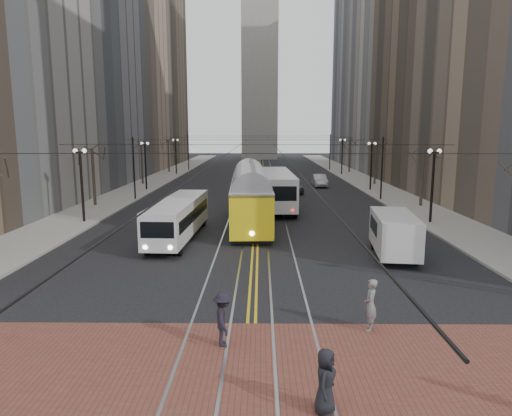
{
  "coord_description": "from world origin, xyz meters",
  "views": [
    {
      "loc": [
        0.35,
        -17.36,
        7.27
      ],
      "look_at": [
        0.08,
        7.65,
        3.0
      ],
      "focal_mm": 32.0,
      "sensor_mm": 36.0,
      "label": 1
    }
  ],
  "objects_px": {
    "streetcar": "(250,201)",
    "sedan_silver": "(320,180)",
    "clock_tower": "(260,13)",
    "rear_bus": "(276,190)",
    "pedestrian_a": "(326,381)",
    "pedestrian_b": "(370,305)",
    "sedan_grey": "(292,186)",
    "cargo_van": "(394,236)",
    "pedestrian_d": "(223,319)",
    "transit_bus": "(179,219)"
  },
  "relations": [
    {
      "from": "streetcar",
      "to": "rear_bus",
      "type": "height_order",
      "value": "streetcar"
    },
    {
      "from": "rear_bus",
      "to": "transit_bus",
      "type": "bearing_deg",
      "value": -120.86
    },
    {
      "from": "cargo_van",
      "to": "pedestrian_a",
      "type": "height_order",
      "value": "cargo_van"
    },
    {
      "from": "clock_tower",
      "to": "rear_bus",
      "type": "height_order",
      "value": "clock_tower"
    },
    {
      "from": "rear_bus",
      "to": "pedestrian_b",
      "type": "xyz_separation_m",
      "value": [
        2.56,
        -26.79,
        -0.72
      ]
    },
    {
      "from": "rear_bus",
      "to": "pedestrian_b",
      "type": "relative_size",
      "value": 6.75
    },
    {
      "from": "pedestrian_b",
      "to": "pedestrian_a",
      "type": "bearing_deg",
      "value": -9.29
    },
    {
      "from": "clock_tower",
      "to": "pedestrian_a",
      "type": "xyz_separation_m",
      "value": [
        2.03,
        -108.5,
        -35.08
      ]
    },
    {
      "from": "cargo_van",
      "to": "streetcar",
      "type": "bearing_deg",
      "value": 138.42
    },
    {
      "from": "clock_tower",
      "to": "sedan_silver",
      "type": "height_order",
      "value": "clock_tower"
    },
    {
      "from": "rear_bus",
      "to": "cargo_van",
      "type": "bearing_deg",
      "value": -71.41
    },
    {
      "from": "rear_bus",
      "to": "pedestrian_b",
      "type": "distance_m",
      "value": 26.92
    },
    {
      "from": "rear_bus",
      "to": "pedestrian_d",
      "type": "bearing_deg",
      "value": -97.31
    },
    {
      "from": "pedestrian_a",
      "to": "pedestrian_d",
      "type": "distance_m",
      "value": 4.76
    },
    {
      "from": "streetcar",
      "to": "sedan_silver",
      "type": "height_order",
      "value": "streetcar"
    },
    {
      "from": "transit_bus",
      "to": "pedestrian_b",
      "type": "height_order",
      "value": "transit_bus"
    },
    {
      "from": "pedestrian_a",
      "to": "pedestrian_b",
      "type": "relative_size",
      "value": 0.9
    },
    {
      "from": "rear_bus",
      "to": "pedestrian_a",
      "type": "distance_m",
      "value": 31.8
    },
    {
      "from": "pedestrian_a",
      "to": "streetcar",
      "type": "bearing_deg",
      "value": 26.82
    },
    {
      "from": "pedestrian_b",
      "to": "pedestrian_d",
      "type": "xyz_separation_m",
      "value": [
        -5.28,
        -1.27,
        -0.02
      ]
    },
    {
      "from": "pedestrian_a",
      "to": "pedestrian_b",
      "type": "distance_m",
      "value": 5.52
    },
    {
      "from": "streetcar",
      "to": "cargo_van",
      "type": "bearing_deg",
      "value": -50.63
    },
    {
      "from": "pedestrian_b",
      "to": "pedestrian_d",
      "type": "height_order",
      "value": "pedestrian_b"
    },
    {
      "from": "clock_tower",
      "to": "pedestrian_d",
      "type": "distance_m",
      "value": 110.46
    },
    {
      "from": "cargo_van",
      "to": "pedestrian_b",
      "type": "distance_m",
      "value": 10.6
    },
    {
      "from": "clock_tower",
      "to": "cargo_van",
      "type": "distance_m",
      "value": 100.13
    },
    {
      "from": "rear_bus",
      "to": "clock_tower",
      "type": "bearing_deg",
      "value": 89.56
    },
    {
      "from": "pedestrian_d",
      "to": "pedestrian_b",
      "type": "bearing_deg",
      "value": -86.72
    },
    {
      "from": "sedan_silver",
      "to": "pedestrian_d",
      "type": "distance_m",
      "value": 45.85
    },
    {
      "from": "transit_bus",
      "to": "pedestrian_d",
      "type": "bearing_deg",
      "value": -71.93
    },
    {
      "from": "pedestrian_b",
      "to": "sedan_silver",
      "type": "bearing_deg",
      "value": -169.09
    },
    {
      "from": "rear_bus",
      "to": "sedan_silver",
      "type": "xyz_separation_m",
      "value": [
        6.25,
        16.9,
        -0.92
      ]
    },
    {
      "from": "pedestrian_b",
      "to": "pedestrian_d",
      "type": "bearing_deg",
      "value": -60.79
    },
    {
      "from": "sedan_silver",
      "to": "pedestrian_a",
      "type": "bearing_deg",
      "value": -97.31
    },
    {
      "from": "pedestrian_d",
      "to": "pedestrian_a",
      "type": "bearing_deg",
      "value": -151.94
    },
    {
      "from": "sedan_grey",
      "to": "sedan_silver",
      "type": "relative_size",
      "value": 1.06
    },
    {
      "from": "transit_bus",
      "to": "sedan_grey",
      "type": "xyz_separation_m",
      "value": [
        9.19,
        23.21,
        -0.48
      ]
    },
    {
      "from": "rear_bus",
      "to": "pedestrian_d",
      "type": "relative_size",
      "value": 6.91
    },
    {
      "from": "sedan_silver",
      "to": "pedestrian_a",
      "type": "height_order",
      "value": "pedestrian_a"
    },
    {
      "from": "sedan_grey",
      "to": "cargo_van",
      "type": "bearing_deg",
      "value": -89.85
    },
    {
      "from": "clock_tower",
      "to": "rear_bus",
      "type": "relative_size",
      "value": 5.07
    },
    {
      "from": "sedan_grey",
      "to": "pedestrian_b",
      "type": "bearing_deg",
      "value": -97.69
    },
    {
      "from": "cargo_van",
      "to": "rear_bus",
      "type": "bearing_deg",
      "value": 117.27
    },
    {
      "from": "clock_tower",
      "to": "pedestrian_a",
      "type": "height_order",
      "value": "clock_tower"
    },
    {
      "from": "clock_tower",
      "to": "pedestrian_a",
      "type": "bearing_deg",
      "value": -88.93
    },
    {
      "from": "pedestrian_d",
      "to": "cargo_van",
      "type": "bearing_deg",
      "value": -48.94
    },
    {
      "from": "pedestrian_a",
      "to": "pedestrian_b",
      "type": "height_order",
      "value": "pedestrian_b"
    },
    {
      "from": "clock_tower",
      "to": "pedestrian_d",
      "type": "height_order",
      "value": "clock_tower"
    },
    {
      "from": "pedestrian_a",
      "to": "sedan_silver",
      "type": "bearing_deg",
      "value": 13.9
    },
    {
      "from": "rear_bus",
      "to": "sedan_grey",
      "type": "height_order",
      "value": "rear_bus"
    }
  ]
}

